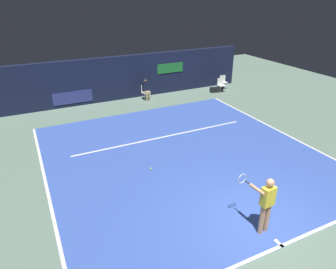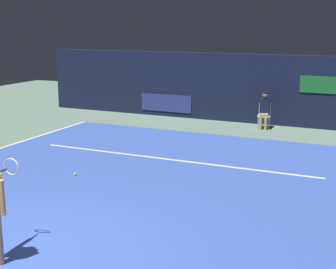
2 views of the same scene
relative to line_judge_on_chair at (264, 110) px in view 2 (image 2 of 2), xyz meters
The scene contains 6 objects.
ground_plane 7.28m from the line_judge_on_chair, 100.48° to the right, with size 32.47×32.47×0.00m, color slate.
court_surface 7.28m from the line_judge_on_chair, 100.48° to the right, with size 10.57×10.88×0.01m, color #3856B2.
line_service 5.43m from the line_judge_on_chair, 104.17° to the right, with size 8.25×0.10×0.01m, color white.
back_wall 1.70m from the line_judge_on_chair, 146.47° to the left, with size 16.48×0.33×2.60m.
line_judge_on_chair is the anchor object (origin of this frame).
tennis_ball 8.10m from the line_judge_on_chair, 111.13° to the right, with size 0.07×0.07×0.07m, color #CCE033.
Camera 2 is at (5.37, -5.67, 3.71)m, focal length 52.61 mm.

